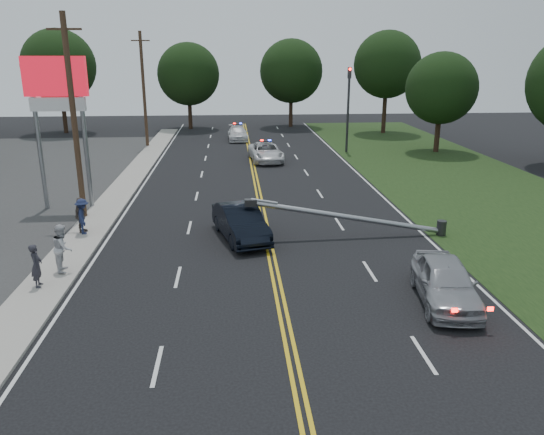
{
  "coord_description": "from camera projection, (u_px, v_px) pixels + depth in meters",
  "views": [
    {
      "loc": [
        -1.55,
        -14.73,
        8.09
      ],
      "look_at": [
        0.03,
        5.88,
        1.7
      ],
      "focal_mm": 35.0,
      "sensor_mm": 36.0,
      "label": 1
    }
  ],
  "objects": [
    {
      "name": "ground",
      "position": [
        285.0,
        325.0,
        16.53
      ],
      "size": [
        120.0,
        120.0,
        0.0
      ],
      "primitive_type": "plane",
      "color": "black",
      "rests_on": "ground"
    },
    {
      "name": "sidewalk",
      "position": [
        91.0,
        229.0,
        25.43
      ],
      "size": [
        1.8,
        70.0,
        0.12
      ],
      "primitive_type": "cube",
      "color": "#9C968D",
      "rests_on": "ground"
    },
    {
      "name": "grass_verge",
      "position": [
        529.0,
        220.0,
        27.04
      ],
      "size": [
        12.0,
        80.0,
        0.01
      ],
      "primitive_type": "cube",
      "color": "black",
      "rests_on": "ground"
    },
    {
      "name": "centerline_yellow",
      "position": [
        265.0,
        226.0,
        26.05
      ],
      "size": [
        0.36,
        80.0,
        0.0
      ],
      "primitive_type": "cube",
      "color": "gold",
      "rests_on": "ground"
    },
    {
      "name": "pylon_sign",
      "position": [
        57.0,
        96.0,
        27.33
      ],
      "size": [
        3.2,
        0.35,
        8.0
      ],
      "color": "gray",
      "rests_on": "ground"
    },
    {
      "name": "traffic_signal",
      "position": [
        348.0,
        102.0,
        44.47
      ],
      "size": [
        0.28,
        0.41,
        7.05
      ],
      "color": "#2D2D30",
      "rests_on": "ground"
    },
    {
      "name": "fallen_streetlight",
      "position": [
        359.0,
        218.0,
        24.18
      ],
      "size": [
        9.36,
        0.44,
        1.91
      ],
      "color": "#2D2D30",
      "rests_on": "ground"
    },
    {
      "name": "utility_pole_mid",
      "position": [
        74.0,
        119.0,
        25.79
      ],
      "size": [
        1.6,
        0.28,
        10.0
      ],
      "color": "#382619",
      "rests_on": "ground"
    },
    {
      "name": "utility_pole_far",
      "position": [
        144.0,
        90.0,
        46.75
      ],
      "size": [
        1.6,
        0.28,
        10.0
      ],
      "color": "#382619",
      "rests_on": "ground"
    },
    {
      "name": "tree_5",
      "position": [
        59.0,
        66.0,
        54.82
      ],
      "size": [
        7.47,
        7.47,
        10.67
      ],
      "color": "black",
      "rests_on": "ground"
    },
    {
      "name": "tree_6",
      "position": [
        188.0,
        74.0,
        58.26
      ],
      "size": [
        6.79,
        6.79,
        9.37
      ],
      "color": "black",
      "rests_on": "ground"
    },
    {
      "name": "tree_7",
      "position": [
        291.0,
        71.0,
        59.82
      ],
      "size": [
        7.09,
        7.09,
        9.79
      ],
      "color": "black",
      "rests_on": "ground"
    },
    {
      "name": "tree_8",
      "position": [
        387.0,
        65.0,
        54.74
      ],
      "size": [
        6.88,
        6.88,
        10.49
      ],
      "color": "black",
      "rests_on": "ground"
    },
    {
      "name": "tree_9",
      "position": [
        442.0,
        88.0,
        44.28
      ],
      "size": [
        5.95,
        5.95,
        8.33
      ],
      "color": "black",
      "rests_on": "ground"
    },
    {
      "name": "crashed_sedan",
      "position": [
        241.0,
        222.0,
        24.04
      ],
      "size": [
        2.77,
        4.96,
        1.55
      ],
      "primitive_type": "imported",
      "rotation": [
        0.0,
        0.0,
        0.26
      ],
      "color": "black",
      "rests_on": "ground"
    },
    {
      "name": "waiting_sedan",
      "position": [
        445.0,
        282.0,
        17.84
      ],
      "size": [
        2.43,
        4.66,
        1.51
      ],
      "primitive_type": "imported",
      "rotation": [
        0.0,
        0.0,
        -0.15
      ],
      "color": "#9E9FA6",
      "rests_on": "ground"
    },
    {
      "name": "emergency_a",
      "position": [
        266.0,
        152.0,
        41.66
      ],
      "size": [
        2.78,
        5.27,
        1.41
      ],
      "primitive_type": "imported",
      "rotation": [
        0.0,
        0.0,
        0.09
      ],
      "color": "silver",
      "rests_on": "ground"
    },
    {
      "name": "emergency_b",
      "position": [
        238.0,
        133.0,
        51.74
      ],
      "size": [
        2.02,
        4.63,
        1.32
      ],
      "primitive_type": "imported",
      "rotation": [
        0.0,
        0.0,
        0.04
      ],
      "color": "silver",
      "rests_on": "ground"
    },
    {
      "name": "bystander_a",
      "position": [
        36.0,
        265.0,
        18.79
      ],
      "size": [
        0.45,
        0.62,
        1.59
      ],
      "primitive_type": "imported",
      "rotation": [
        0.0,
        0.0,
        1.69
      ],
      "color": "#2A2831",
      "rests_on": "sidewalk"
    },
    {
      "name": "bystander_b",
      "position": [
        63.0,
        248.0,
        20.14
      ],
      "size": [
        0.83,
        0.99,
        1.85
      ],
      "primitive_type": "imported",
      "rotation": [
        0.0,
        0.0,
        1.72
      ],
      "color": "silver",
      "rests_on": "sidewalk"
    },
    {
      "name": "bystander_c",
      "position": [
        83.0,
        216.0,
        24.36
      ],
      "size": [
        0.88,
        1.2,
        1.66
      ],
      "primitive_type": "imported",
      "rotation": [
        0.0,
        0.0,
        1.85
      ],
      "color": "#1C2447",
      "rests_on": "sidewalk"
    },
    {
      "name": "bystander_d",
      "position": [
        81.0,
        215.0,
        24.51
      ],
      "size": [
        0.54,
        1.03,
        1.68
      ],
      "primitive_type": "imported",
      "rotation": [
        0.0,
        0.0,
        1.43
      ],
      "color": "#514741",
      "rests_on": "sidewalk"
    }
  ]
}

